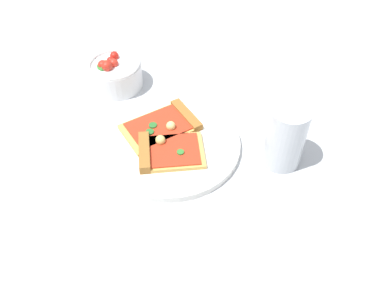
# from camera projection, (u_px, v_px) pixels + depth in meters

# --- Properties ---
(ground_plane) EXTENTS (2.40, 2.40, 0.00)m
(ground_plane) POSITION_uv_depth(u_px,v_px,m) (171.00, 136.00, 0.82)
(ground_plane) COLOR silver
(ground_plane) RESTS_ON ground
(plate) EXTENTS (0.27, 0.27, 0.01)m
(plate) POSITION_uv_depth(u_px,v_px,m) (171.00, 144.00, 0.79)
(plate) COLOR white
(plate) RESTS_ON ground_plane
(pizza_slice_near) EXTENTS (0.15, 0.15, 0.03)m
(pizza_slice_near) POSITION_uv_depth(u_px,v_px,m) (165.00, 151.00, 0.76)
(pizza_slice_near) COLOR #E5B256
(pizza_slice_near) RESTS_ON plate
(pizza_slice_far) EXTENTS (0.17, 0.14, 0.02)m
(pizza_slice_far) POSITION_uv_depth(u_px,v_px,m) (165.00, 125.00, 0.81)
(pizza_slice_far) COLOR #E5B256
(pizza_slice_far) RESTS_ON plate
(salad_bowl) EXTENTS (0.12, 0.12, 0.08)m
(salad_bowl) POSITION_uv_depth(u_px,v_px,m) (115.00, 73.00, 0.91)
(salad_bowl) COLOR white
(salad_bowl) RESTS_ON ground_plane
(soda_glass) EXTENTS (0.07, 0.07, 0.13)m
(soda_glass) POSITION_uv_depth(u_px,v_px,m) (285.00, 137.00, 0.73)
(soda_glass) COLOR silver
(soda_glass) RESTS_ON ground_plane
(paper_napkin) EXTENTS (0.18, 0.19, 0.00)m
(paper_napkin) POSITION_uv_depth(u_px,v_px,m) (222.00, 262.00, 0.63)
(paper_napkin) COLOR white
(paper_napkin) RESTS_ON ground_plane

